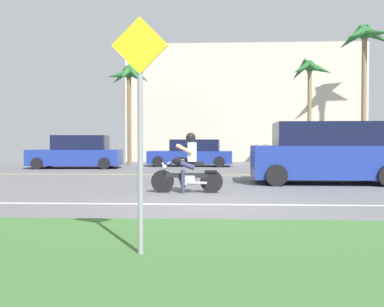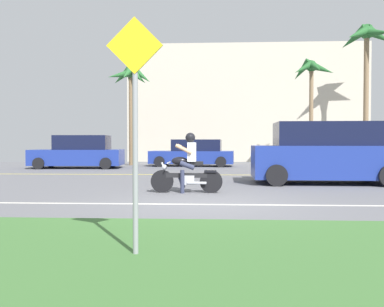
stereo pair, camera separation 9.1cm
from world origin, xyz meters
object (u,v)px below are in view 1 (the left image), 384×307
at_px(palm_tree_2, 129,80).
at_px(parked_car_0, 77,153).
at_px(motorcyclist, 188,167).
at_px(parked_car_1, 192,154).
at_px(street_sign, 140,113).
at_px(palm_tree_0, 365,45).
at_px(suv_nearby, 325,154).
at_px(palm_tree_1, 309,76).

bearing_deg(palm_tree_2, parked_car_0, -125.67).
distance_m(motorcyclist, parked_car_1, 12.12).
distance_m(parked_car_1, street_sign, 18.37).
bearing_deg(palm_tree_2, palm_tree_0, 5.35).
height_order(suv_nearby, palm_tree_1, palm_tree_1).
xyz_separation_m(suv_nearby, parked_car_1, (-4.65, 9.40, -0.25)).
bearing_deg(parked_car_1, palm_tree_1, 4.99).
bearing_deg(palm_tree_0, parked_car_1, -168.06).
distance_m(parked_car_1, palm_tree_2, 5.52).
relative_size(motorcyclist, parked_car_1, 0.40).
xyz_separation_m(motorcyclist, parked_car_1, (-0.47, 12.11, 0.03)).
height_order(parked_car_1, palm_tree_0, palm_tree_0).
relative_size(motorcyclist, palm_tree_2, 0.33).
relative_size(suv_nearby, street_sign, 1.77).
bearing_deg(motorcyclist, parked_car_1, 92.20).
bearing_deg(street_sign, palm_tree_0, 64.98).
bearing_deg(suv_nearby, motorcyclist, -147.08).
distance_m(palm_tree_0, palm_tree_2, 13.63).
bearing_deg(palm_tree_2, parked_car_1, -13.01).
bearing_deg(motorcyclist, palm_tree_1, 65.06).
distance_m(suv_nearby, palm_tree_2, 13.68).
bearing_deg(suv_nearby, street_sign, -115.91).
bearing_deg(palm_tree_2, motorcyclist, -72.67).
bearing_deg(parked_car_1, street_sign, -89.04).
bearing_deg(street_sign, palm_tree_1, 72.25).
bearing_deg(street_sign, parked_car_1, 90.96).
xyz_separation_m(motorcyclist, palm_tree_2, (-4.04, 12.93, 4.16)).
relative_size(palm_tree_0, palm_tree_2, 1.44).
bearing_deg(palm_tree_1, parked_car_1, -175.01).
xyz_separation_m(suv_nearby, parked_car_0, (-10.28, 7.36, -0.17)).
xyz_separation_m(parked_car_1, street_sign, (0.31, -18.34, 0.94)).
height_order(suv_nearby, palm_tree_2, palm_tree_2).
xyz_separation_m(suv_nearby, palm_tree_1, (1.70, 9.95, 3.97)).
height_order(palm_tree_0, palm_tree_2, palm_tree_0).
relative_size(parked_car_1, street_sign, 1.72).
distance_m(parked_car_0, palm_tree_2, 5.37).
bearing_deg(motorcyclist, street_sign, -91.46).
xyz_separation_m(motorcyclist, palm_tree_0, (9.37, 14.19, 6.23)).
bearing_deg(suv_nearby, parked_car_1, 116.32).
xyz_separation_m(suv_nearby, palm_tree_0, (5.19, 11.48, 5.95)).
height_order(motorcyclist, parked_car_1, motorcyclist).
height_order(motorcyclist, street_sign, street_sign).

